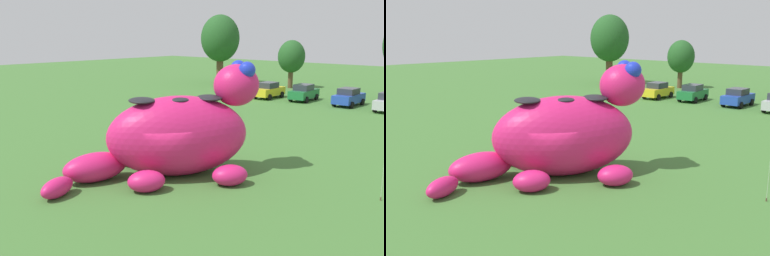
% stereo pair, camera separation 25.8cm
% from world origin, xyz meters
% --- Properties ---
extents(ground_plane, '(160.00, 160.00, 0.00)m').
position_xyz_m(ground_plane, '(0.00, 0.00, 0.00)').
color(ground_plane, '#427533').
extents(giant_inflatable_creature, '(7.52, 10.73, 5.55)m').
position_xyz_m(giant_inflatable_creature, '(-0.32, 1.13, 2.03)').
color(giant_inflatable_creature, '#E01E6B').
rests_on(giant_inflatable_creature, ground).
extents(car_yellow, '(2.03, 4.15, 1.72)m').
position_xyz_m(car_yellow, '(-11.02, 25.91, 0.86)').
color(car_yellow, yellow).
rests_on(car_yellow, ground).
extents(car_green, '(2.20, 4.23, 1.72)m').
position_xyz_m(car_green, '(-7.34, 26.76, 0.86)').
color(car_green, '#1E7238').
rests_on(car_green, ground).
extents(car_blue, '(1.96, 4.11, 1.72)m').
position_xyz_m(car_blue, '(-2.64, 26.86, 0.86)').
color(car_blue, '#2347B7').
rests_on(car_blue, ground).
extents(tree_far_left, '(5.22, 5.22, 9.27)m').
position_xyz_m(tree_far_left, '(-23.43, 32.87, 6.06)').
color(tree_far_left, brown).
rests_on(tree_far_left, ground).
extents(tree_left, '(3.37, 3.37, 5.98)m').
position_xyz_m(tree_left, '(-13.83, 35.25, 3.91)').
color(tree_left, brown).
rests_on(tree_left, ground).
extents(spectator_near_inflatable, '(0.38, 0.26, 1.71)m').
position_xyz_m(spectator_near_inflatable, '(-8.75, 13.87, 0.85)').
color(spectator_near_inflatable, '#2D334C').
rests_on(spectator_near_inflatable, ground).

